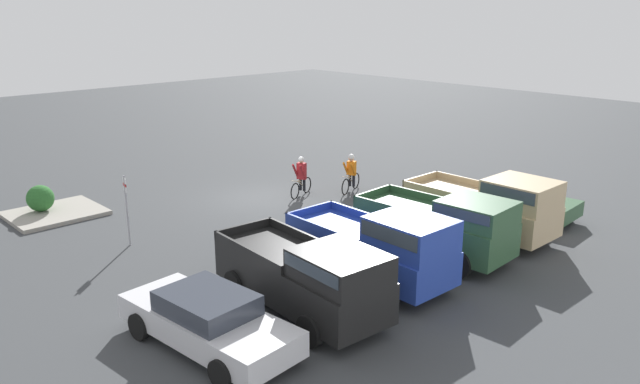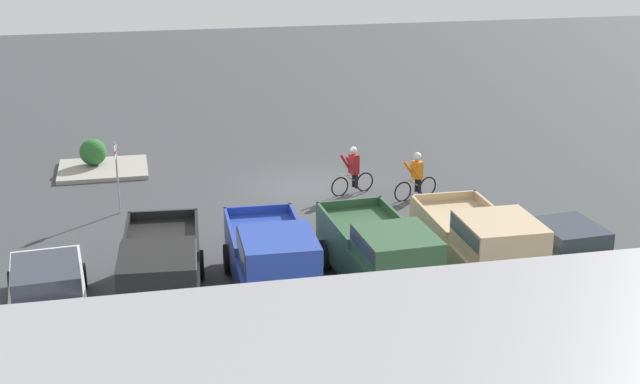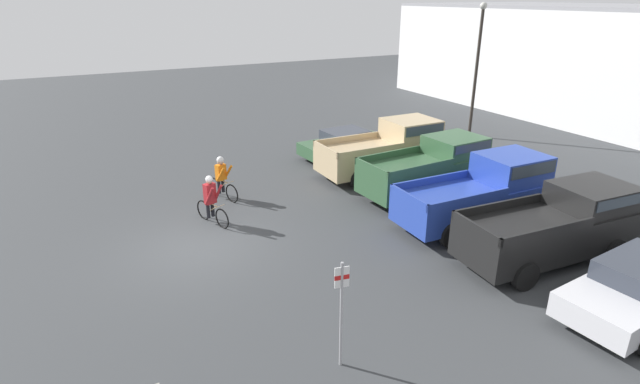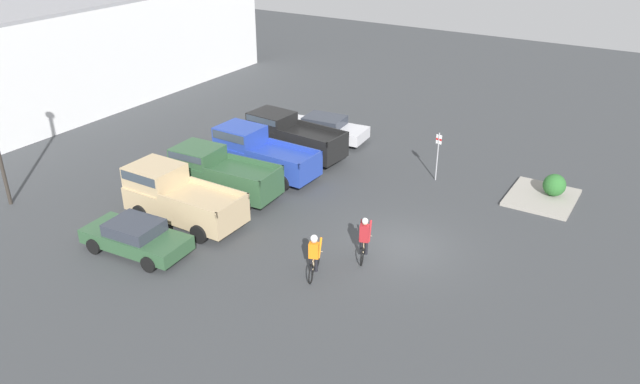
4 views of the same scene
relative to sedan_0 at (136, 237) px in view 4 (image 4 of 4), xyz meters
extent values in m
plane|color=#383A3D|center=(5.72, -8.54, -0.66)|extent=(80.00, 80.00, 0.00)
cube|color=#2D5133|center=(0.00, 0.00, -0.11)|extent=(2.05, 4.38, 0.56)
cube|color=#2D333D|center=(0.00, 0.00, 0.40)|extent=(1.72, 2.02, 0.47)
cylinder|color=black|center=(-0.97, 1.30, -0.35)|extent=(0.22, 0.64, 0.63)
cylinder|color=black|center=(0.79, 1.42, -0.35)|extent=(0.22, 0.64, 0.63)
cylinder|color=black|center=(-0.79, -1.42, -0.35)|extent=(0.22, 0.64, 0.63)
cylinder|color=black|center=(0.97, -1.30, -0.35)|extent=(0.22, 0.64, 0.63)
cube|color=tan|center=(2.80, 0.02, 0.19)|extent=(2.07, 5.25, 1.00)
cube|color=tan|center=(2.81, 1.59, 1.13)|extent=(1.89, 2.10, 0.89)
cube|color=#333D47|center=(2.81, 1.59, 1.33)|extent=(1.95, 1.94, 0.39)
cube|color=tan|center=(1.81, -1.03, 0.81)|extent=(0.10, 3.14, 0.25)
cube|color=tan|center=(3.78, -1.03, 0.81)|extent=(0.10, 3.14, 0.25)
cube|color=tan|center=(2.79, -2.56, 0.81)|extent=(2.05, 0.09, 0.25)
cylinder|color=black|center=(1.78, 1.65, -0.27)|extent=(0.22, 0.79, 0.79)
cylinder|color=black|center=(3.83, 1.64, -0.27)|extent=(0.22, 0.79, 0.79)
cylinder|color=black|center=(1.77, -1.60, -0.27)|extent=(0.22, 0.79, 0.79)
cylinder|color=black|center=(3.82, -1.61, -0.27)|extent=(0.22, 0.79, 0.79)
cube|color=#2D5133|center=(5.60, 0.13, 0.25)|extent=(2.22, 5.12, 1.04)
cube|color=#2D5133|center=(5.52, 1.64, 1.12)|extent=(1.90, 2.10, 0.70)
cube|color=#333D47|center=(5.52, 1.64, 1.27)|extent=(1.95, 1.94, 0.31)
cube|color=#2D5133|center=(4.72, -0.92, 0.89)|extent=(0.24, 3.01, 0.25)
cube|color=#2D5133|center=(6.59, -0.82, 0.89)|extent=(0.24, 3.01, 0.25)
cube|color=#2D5133|center=(5.73, -2.33, 0.89)|extent=(1.95, 0.18, 0.25)
cylinder|color=black|center=(4.54, 1.63, -0.23)|extent=(0.27, 0.87, 0.86)
cylinder|color=black|center=(6.49, 1.74, -0.23)|extent=(0.27, 0.87, 0.86)
cylinder|color=black|center=(4.71, -1.47, -0.23)|extent=(0.27, 0.87, 0.86)
cylinder|color=black|center=(6.66, -1.37, -0.23)|extent=(0.27, 0.87, 0.86)
cube|color=#233D9E|center=(8.40, -0.10, 0.18)|extent=(2.09, 5.30, 0.95)
cube|color=#233D9E|center=(8.44, 1.47, 1.11)|extent=(1.85, 2.15, 0.92)
cube|color=#333D47|center=(8.44, 1.47, 1.32)|extent=(1.90, 1.98, 0.40)
cube|color=#233D9E|center=(7.44, -1.13, 0.78)|extent=(0.17, 3.15, 0.25)
cube|color=#233D9E|center=(9.30, -1.18, 0.78)|extent=(0.17, 3.15, 0.25)
cube|color=#233D9E|center=(8.33, -2.69, 0.78)|extent=(1.95, 0.13, 0.25)
cylinder|color=black|center=(7.47, 1.55, -0.25)|extent=(0.24, 0.82, 0.81)
cylinder|color=black|center=(9.42, 1.50, -0.25)|extent=(0.24, 0.82, 0.81)
cylinder|color=black|center=(7.38, -1.70, -0.25)|extent=(0.24, 0.82, 0.81)
cylinder|color=black|center=(9.33, -1.76, -0.25)|extent=(0.24, 0.82, 0.81)
cube|color=black|center=(11.20, 0.03, 0.22)|extent=(2.31, 5.45, 1.06)
cube|color=black|center=(11.32, 1.63, 1.10)|extent=(1.92, 2.26, 0.69)
cube|color=#333D47|center=(11.32, 1.63, 1.25)|extent=(1.96, 2.09, 0.30)
cube|color=black|center=(10.21, -0.96, 0.88)|extent=(0.32, 3.19, 0.25)
cube|color=black|center=(12.04, -1.10, 0.88)|extent=(0.32, 3.19, 0.25)
cube|color=black|center=(11.01, -2.58, 0.88)|extent=(1.92, 0.22, 0.25)
cylinder|color=black|center=(10.37, 1.75, -0.27)|extent=(0.28, 0.81, 0.79)
cylinder|color=black|center=(12.28, 1.61, -0.27)|extent=(0.28, 0.81, 0.79)
cylinder|color=black|center=(10.12, -1.54, -0.27)|extent=(0.28, 0.81, 0.79)
cylinder|color=black|center=(12.03, -1.69, -0.27)|extent=(0.28, 0.81, 0.79)
cube|color=silver|center=(14.00, -0.01, -0.07)|extent=(2.20, 4.88, 0.61)
cube|color=#2D333D|center=(14.00, -0.01, 0.47)|extent=(1.80, 2.27, 0.48)
cylinder|color=black|center=(12.97, 1.42, -0.33)|extent=(0.24, 0.68, 0.67)
cylinder|color=black|center=(14.76, 1.58, -0.33)|extent=(0.24, 0.68, 0.67)
cylinder|color=black|center=(13.24, -1.60, -0.33)|extent=(0.24, 0.68, 0.67)
cylinder|color=black|center=(15.03, -1.45, -0.33)|extent=(0.24, 0.68, 0.67)
torus|color=black|center=(4.75, -7.50, -0.33)|extent=(0.68, 0.28, 0.71)
torus|color=black|center=(3.76, -7.85, -0.33)|extent=(0.68, 0.28, 0.71)
cylinder|color=tan|center=(4.26, -7.67, -0.16)|extent=(0.53, 0.21, 0.37)
cylinder|color=tan|center=(4.26, -7.67, 0.03)|extent=(0.56, 0.23, 0.04)
cylinder|color=tan|center=(4.08, -7.73, -0.16)|extent=(0.05, 0.05, 0.34)
cylinder|color=tan|center=(4.63, -7.54, 0.06)|extent=(0.17, 0.44, 0.02)
cylinder|color=black|center=(4.13, -7.62, -0.20)|extent=(0.15, 0.15, 0.52)
cylinder|color=black|center=(4.19, -7.79, -0.20)|extent=(0.15, 0.15, 0.52)
cube|color=maroon|center=(4.21, -7.69, 0.40)|extent=(0.35, 0.42, 0.69)
cylinder|color=maroon|center=(4.35, -7.46, 0.40)|extent=(0.52, 0.26, 0.74)
cylinder|color=maroon|center=(4.46, -7.78, 0.40)|extent=(0.52, 0.26, 0.74)
sphere|color=tan|center=(4.23, -7.68, 0.86)|extent=(0.22, 0.22, 0.22)
sphere|color=silver|center=(4.23, -7.68, 0.91)|extent=(0.24, 0.24, 0.24)
torus|color=black|center=(2.78, -6.50, -0.33)|extent=(0.69, 0.28, 0.72)
torus|color=black|center=(1.76, -6.86, -0.33)|extent=(0.69, 0.28, 0.72)
cylinder|color=tan|center=(2.27, -6.68, -0.15)|extent=(0.54, 0.22, 0.38)
cylinder|color=tan|center=(2.27, -6.68, 0.05)|extent=(0.57, 0.23, 0.04)
cylinder|color=tan|center=(2.09, -6.74, -0.15)|extent=(0.05, 0.05, 0.35)
cylinder|color=tan|center=(2.65, -6.54, 0.07)|extent=(0.17, 0.44, 0.02)
cylinder|color=black|center=(2.14, -6.63, -0.20)|extent=(0.15, 0.15, 0.53)
cylinder|color=black|center=(2.20, -6.80, -0.20)|extent=(0.15, 0.15, 0.53)
cube|color=orange|center=(2.22, -6.70, 0.37)|extent=(0.35, 0.42, 0.60)
cylinder|color=orange|center=(2.37, -6.46, 0.37)|extent=(0.53, 0.26, 0.65)
cylinder|color=orange|center=(2.48, -6.78, 0.37)|extent=(0.53, 0.26, 0.65)
sphere|color=tan|center=(2.24, -6.69, 0.79)|extent=(0.24, 0.24, 0.24)
sphere|color=silver|center=(2.24, -6.69, 0.85)|extent=(0.27, 0.27, 0.27)
cylinder|color=#9E9EA3|center=(12.25, -7.34, 0.55)|extent=(0.06, 0.06, 2.42)
cube|color=white|center=(12.25, -7.34, 1.43)|extent=(0.07, 0.30, 0.45)
cube|color=red|center=(12.25, -7.34, 1.43)|extent=(0.08, 0.30, 0.10)
cube|color=gray|center=(12.85, -12.24, -0.59)|extent=(3.30, 2.85, 0.15)
sphere|color=#286028|center=(13.19, -12.63, 0.00)|extent=(1.02, 1.02, 1.02)
camera|label=1|loc=(21.06, 11.23, 7.00)|focal=35.00mm
camera|label=2|loc=(11.70, 21.04, 9.38)|focal=50.00mm
camera|label=3|loc=(19.43, -11.62, 6.52)|focal=28.00mm
camera|label=4|loc=(-13.97, -16.89, 12.05)|focal=35.00mm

